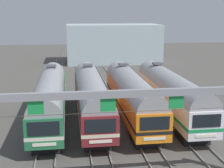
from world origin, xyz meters
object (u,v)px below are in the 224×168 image
at_px(commuter_train_orange, 132,94).
at_px(commuter_train_white, 170,93).
at_px(commuter_train_maroon, 91,95).
at_px(catenary_gantry, 142,112).
at_px(commuter_train_green, 50,97).

height_order(commuter_train_orange, commuter_train_white, same).
bearing_deg(commuter_train_maroon, catenary_gantry, -81.34).
xyz_separation_m(commuter_train_green, commuter_train_maroon, (4.11, 0.00, 0.00)).
bearing_deg(commuter_train_orange, catenary_gantry, -98.66).
bearing_deg(commuter_train_orange, commuter_train_maroon, 180.00).
xyz_separation_m(commuter_train_orange, commuter_train_white, (4.11, 0.00, 0.00)).
relative_size(commuter_train_maroon, catenary_gantry, 1.03).
relative_size(commuter_train_orange, catenary_gantry, 1.03).
xyz_separation_m(commuter_train_maroon, commuter_train_white, (8.22, 0.00, 0.00)).
distance_m(commuter_train_green, commuter_train_white, 12.33).
height_order(commuter_train_orange, catenary_gantry, catenary_gantry).
bearing_deg(commuter_train_green, commuter_train_maroon, 0.00).
distance_m(commuter_train_maroon, commuter_train_white, 8.22).
bearing_deg(catenary_gantry, commuter_train_white, 65.46).
distance_m(commuter_train_green, catenary_gantry, 15.04).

